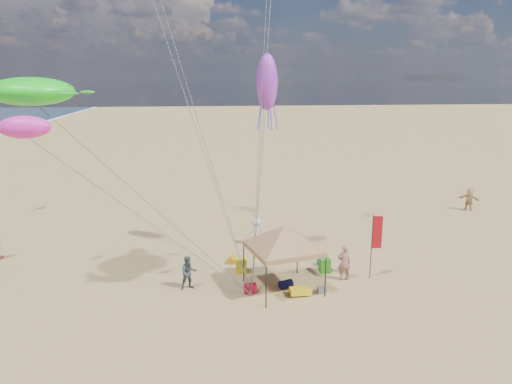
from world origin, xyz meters
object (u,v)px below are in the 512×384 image
person_near_a (344,263)px  person_near_c (256,232)px  cooler_red (250,288)px  person_near_b (189,273)px  cooler_blue (323,261)px  feather_flag (376,236)px  chair_green (325,265)px  chair_yellow (241,265)px  canopy_tent (284,229)px  beach_cart (300,291)px  person_far_c (469,199)px

person_near_a → person_near_c: size_ratio=1.09×
cooler_red → person_near_b: person_near_b is taller
cooler_red → cooler_blue: (3.97, 2.64, 0.00)m
feather_flag → person_near_a: bearing=-178.4°
chair_green → chair_yellow: 4.04m
canopy_tent → person_near_c: bearing=94.8°
cooler_red → beach_cart: size_ratio=0.60×
canopy_tent → chair_yellow: bearing=128.9°
canopy_tent → beach_cart: (0.64, -0.71, -2.63)m
cooler_red → person_near_b: bearing=165.4°
person_near_a → chair_yellow: bearing=-19.3°
beach_cart → cooler_blue: bearing=59.8°
person_far_c → person_near_a: bearing=-101.5°
cooler_blue → person_near_c: person_near_c is taller
cooler_blue → beach_cart: (-1.86, -3.19, 0.01)m
chair_yellow → person_far_c: size_ratio=0.43×
feather_flag → beach_cart: 4.44m
cooler_blue → person_far_c: (12.87, 8.56, 0.62)m
person_near_a → person_far_c: size_ratio=1.07×
cooler_red → canopy_tent: bearing=6.1°
feather_flag → person_near_b: (-8.57, -0.11, -1.30)m
cooler_red → person_near_a: 4.56m
chair_green → beach_cart: 2.87m
cooler_blue → person_near_c: 4.46m
chair_yellow → person_near_c: person_near_c is taller
canopy_tent → feather_flag: 4.54m
chair_yellow → person_near_a: person_near_a is taller
canopy_tent → feather_flag: size_ratio=1.73×
person_near_b → chair_green: bearing=-5.8°
person_near_b → person_far_c: 22.15m
person_near_b → cooler_blue: bearing=1.2°
canopy_tent → cooler_red: size_ratio=9.90×
beach_cart → person_near_a: 2.76m
cooler_blue → person_near_b: bearing=-163.6°
person_near_b → person_near_c: size_ratio=0.97×
person_near_c → person_far_c: person_far_c is taller
chair_green → person_near_a: (0.63, -0.99, 0.51)m
cooler_red → chair_green: size_ratio=0.77×
chair_yellow → person_far_c: 19.25m
chair_green → beach_cart: bearing=-126.5°
chair_yellow → person_near_b: bearing=-148.2°
person_near_c → beach_cart: bearing=99.5°
chair_yellow → chair_green: bearing=-6.7°
cooler_red → person_near_b: 2.81m
canopy_tent → cooler_red: canopy_tent is taller
cooler_red → beach_cart: 2.18m
person_near_a → person_far_c: bearing=-141.8°
cooler_blue → chair_green: size_ratio=0.77×
cooler_red → chair_yellow: (-0.19, 2.23, 0.16)m
chair_green → person_far_c: 16.09m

